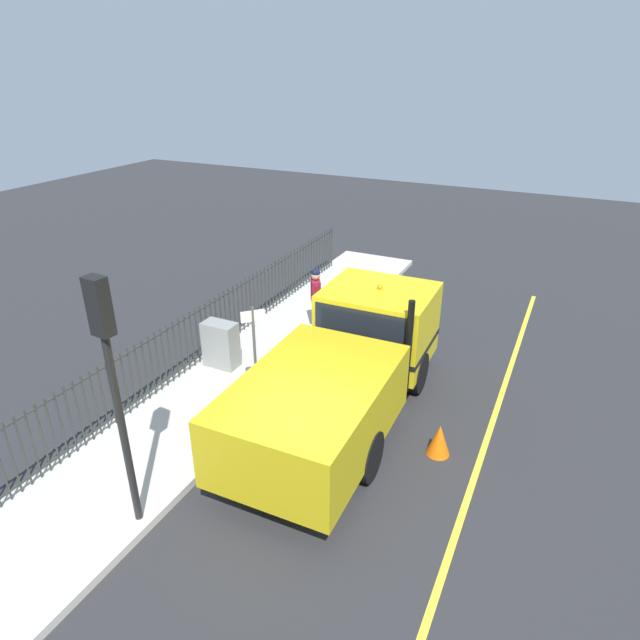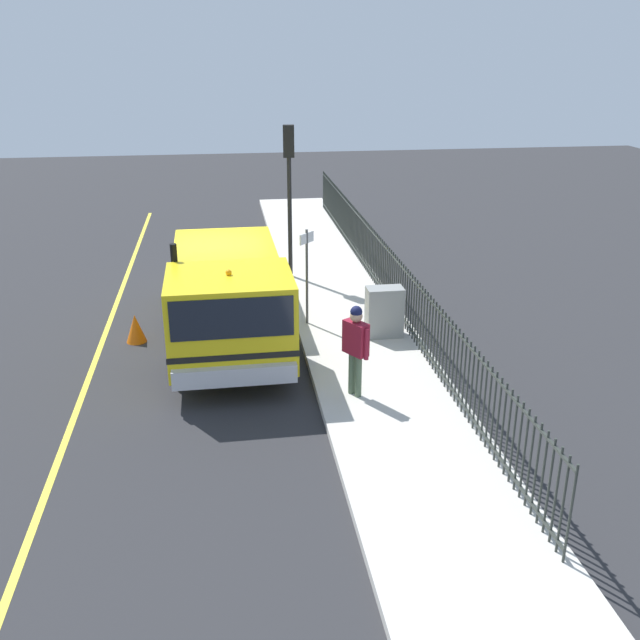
{
  "view_description": "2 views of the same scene",
  "coord_description": "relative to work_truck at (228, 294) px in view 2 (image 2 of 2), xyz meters",
  "views": [
    {
      "loc": [
        -3.53,
        6.47,
        6.89
      ],
      "look_at": [
        1.55,
        -4.01,
        1.36
      ],
      "focal_mm": 30.52,
      "sensor_mm": 36.0,
      "label": 1
    },
    {
      "loc": [
        0.17,
        -17.38,
        6.35
      ],
      "look_at": [
        1.92,
        -5.06,
        1.46
      ],
      "focal_mm": 39.43,
      "sensor_mm": 36.0,
      "label": 2
    }
  ],
  "objects": [
    {
      "name": "sidewalk_slab",
      "position": [
        2.93,
        2.72,
        -1.18
      ],
      "size": [
        2.7,
        25.03,
        0.15
      ],
      "primitive_type": "cube",
      "color": "beige",
      "rests_on": "ground"
    },
    {
      "name": "traffic_light_near",
      "position": [
        1.83,
        4.5,
        1.87
      ],
      "size": [
        0.32,
        0.23,
        4.21
      ],
      "rotation": [
        0.0,
        0.0,
        3.06
      ],
      "color": "black",
      "rests_on": "sidewalk_slab"
    },
    {
      "name": "work_truck",
      "position": [
        0.0,
        0.0,
        0.0
      ],
      "size": [
        2.55,
        6.76,
        2.58
      ],
      "rotation": [
        0.0,
        0.0,
        3.16
      ],
      "color": "yellow",
      "rests_on": "ground"
    },
    {
      "name": "worker_standing",
      "position": [
        2.28,
        -2.98,
        -0.01
      ],
      "size": [
        0.46,
        0.57,
        1.79
      ],
      "rotation": [
        0.0,
        0.0,
        2.14
      ],
      "color": "maroon",
      "rests_on": "sidewalk_slab"
    },
    {
      "name": "iron_fence",
      "position": [
        4.07,
        2.72,
        -0.36
      ],
      "size": [
        0.04,
        21.31,
        1.47
      ],
      "color": "#2D332D",
      "rests_on": "sidewalk_slab"
    },
    {
      "name": "utility_cabinet",
      "position": [
        3.47,
        -0.2,
        -0.53
      ],
      "size": [
        0.82,
        0.47,
        1.15
      ],
      "primitive_type": "cube",
      "color": "gray",
      "rests_on": "sidewalk_slab"
    },
    {
      "name": "traffic_cone",
      "position": [
        -2.12,
        0.58,
        -0.93
      ],
      "size": [
        0.46,
        0.46,
        0.65
      ],
      "primitive_type": "cone",
      "color": "orange",
      "rests_on": "ground"
    },
    {
      "name": "ground_plane",
      "position": [
        -0.22,
        2.72,
        -1.26
      ],
      "size": [
        55.07,
        55.07,
        0.0
      ],
      "primitive_type": "plane",
      "color": "#2B2B2D",
      "rests_on": "ground"
    },
    {
      "name": "street_sign",
      "position": [
        1.84,
        0.8,
        0.32
      ],
      "size": [
        0.37,
        0.38,
        2.28
      ],
      "color": "#4C4C4C",
      "rests_on": "sidewalk_slab"
    },
    {
      "name": "lane_marking",
      "position": [
        -2.91,
        2.72,
        -1.26
      ],
      "size": [
        0.12,
        22.53,
        0.01
      ],
      "primitive_type": "cube",
      "color": "yellow",
      "rests_on": "ground"
    }
  ]
}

